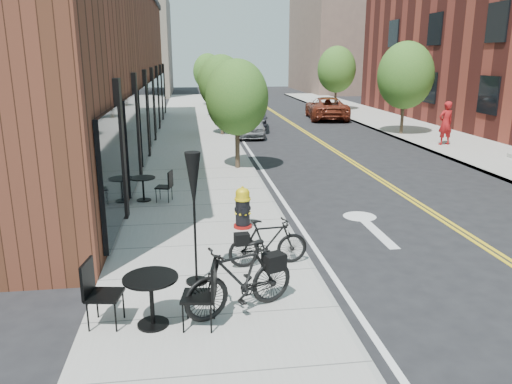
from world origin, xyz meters
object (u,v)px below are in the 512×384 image
bicycle_right (268,242)px  parked_car_far (327,108)px  fire_hydrant (243,208)px  parked_car_a (250,124)px  pedestrian (446,123)px  bicycle_left (240,278)px  patio_umbrella (194,191)px  bistro_set_b (151,294)px  bistro_set_c (143,185)px  parked_car_c (245,104)px  parked_car_b (249,115)px

bicycle_right → parked_car_far: 24.44m
fire_hydrant → bicycle_right: 2.26m
fire_hydrant → parked_car_a: bearing=64.3°
pedestrian → fire_hydrant: bearing=34.9°
bicycle_left → pedestrian: bearing=119.0°
patio_umbrella → parked_car_a: patio_umbrella is taller
bicycle_left → bistro_set_b: bicycle_left is taller
pedestrian → bistro_set_c: bearing=20.8°
fire_hydrant → parked_car_c: bearing=65.3°
bicycle_right → patio_umbrella: (-1.37, -0.57, 1.22)m
bicycle_left → bicycle_right: bearing=134.0°
bicycle_right → parked_car_a: 16.74m
bicycle_left → parked_car_c: parked_car_c is taller
bicycle_left → parked_car_b: bearing=149.2°
fire_hydrant → bistro_set_c: 3.59m
bicycle_left → parked_car_far: (8.28, 24.97, 0.03)m
bicycle_left → bicycle_right: (0.71, 1.73, -0.10)m
bistro_set_c → pedestrian: (12.74, 7.45, 0.54)m
fire_hydrant → parked_car_far: (7.81, 20.99, 0.13)m
parked_car_a → parked_car_far: parked_car_far is taller
bicycle_right → patio_umbrella: 1.92m
parked_car_a → pedestrian: (8.34, -4.37, 0.45)m
patio_umbrella → parked_car_b: patio_umbrella is taller
bistro_set_b → patio_umbrella: 1.93m
bistro_set_c → parked_car_far: size_ratio=0.31×
parked_car_b → parked_car_c: size_ratio=0.85×
fire_hydrant → bistro_set_b: 4.57m
parked_car_a → parked_car_b: (0.31, 2.82, 0.14)m
parked_car_far → bicycle_left: bearing=78.9°
bicycle_left → bistro_set_c: (-2.01, 6.57, -0.14)m
bicycle_left → parked_car_a: bearing=149.0°
fire_hydrant → bistro_set_b: size_ratio=0.52×
fire_hydrant → parked_car_b: bearing=64.5°
bistro_set_b → parked_car_far: bearing=78.2°
bistro_set_c → bistro_set_b: bearing=-69.5°
fire_hydrant → bicycle_left: bicycle_left is taller
parked_car_c → parked_car_far: parked_car_c is taller
bistro_set_b → bistro_set_c: bearing=104.8°
parked_car_a → parked_car_b: size_ratio=0.79×
parked_car_a → parked_car_c: parked_car_c is taller
bistro_set_c → parked_car_far: bearing=75.6°
bicycle_left → parked_car_far: size_ratio=0.36×
bistro_set_b → parked_car_c: size_ratio=0.34×
patio_umbrella → pedestrian: (11.39, 12.86, -0.71)m
parked_car_a → parked_car_b: parked_car_b is taller
parked_car_a → parked_car_c: (0.80, 9.27, 0.17)m
parked_car_b → parked_car_far: bearing=38.2°
patio_umbrella → parked_car_c: size_ratio=0.42×
bistro_set_b → parked_car_b: bearing=88.4°
bicycle_right → pedestrian: bearing=-45.3°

